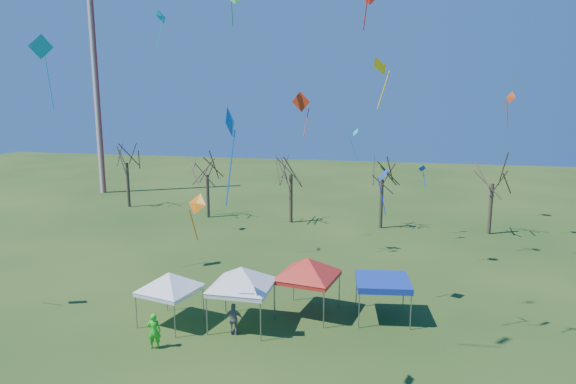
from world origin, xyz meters
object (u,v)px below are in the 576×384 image
tree_4 (494,165)px  tent_red (308,262)px  person_green (154,331)px  person_grey (234,319)px  tent_white_mid (241,271)px  radio_mast (96,89)px  tent_blue (383,282)px  tree_1 (207,159)px  tent_white_west (169,276)px  tree_2 (291,156)px  tree_0 (126,147)px  tree_3 (383,162)px

tree_4 → tent_red: (-12.66, -19.47, -3.03)m
tree_4 → person_green: (-19.21, -24.91, -5.17)m
tent_red → person_grey: 5.11m
tent_white_mid → radio_mast: bearing=131.0°
tent_red → tent_blue: (4.08, 0.26, -0.97)m
tree_1 → tent_white_west: 24.00m
tree_2 → tent_blue: 22.02m
tree_0 → tree_3: (26.88, -3.34, -0.41)m
tent_white_mid → person_green: 5.16m
tree_0 → tent_blue: 35.95m
tent_white_west → tent_white_mid: (3.81, 0.52, 0.38)m
tree_0 → tree_1: tree_0 is taller
tree_2 → tree_4: size_ratio=1.04×
tree_3 → person_green: tree_3 is taller
tree_4 → tent_red: tree_4 is taller
tree_0 → tent_white_west: tree_0 is taller
tree_2 → tent_white_mid: tree_2 is taller
tree_4 → tent_white_west: bearing=-131.4°
tree_3 → tent_white_west: size_ratio=2.17×
person_green → tent_white_west: bearing=-98.2°
tent_white_mid → tent_blue: tent_white_mid is taller
radio_mast → person_green: radio_mast is taller
person_green → tent_white_mid: bearing=-153.2°
tree_3 → tree_4: bearing=-0.3°
tent_blue → tree_3: bearing=92.2°
tree_2 → person_green: (-1.49, -25.28, -5.40)m
tree_3 → person_green: size_ratio=4.46×
tree_4 → tree_3: bearing=179.7°
tree_2 → tent_white_west: bearing=-94.7°
tree_2 → tent_white_mid: 22.40m
tent_white_mid → tree_4: bearing=54.0°
tree_0 → tent_red: 32.99m
tent_white_mid → tent_blue: 7.68m
tree_3 → person_grey: (-6.56, -22.81, -5.24)m
tree_2 → person_grey: (1.83, -23.15, -5.45)m
tree_0 → person_grey: (20.32, -26.15, -5.65)m
tree_4 → person_green: 31.88m
tree_3 → person_grey: bearing=-106.1°
tent_blue → person_green: size_ratio=1.80×
tent_red → person_green: 8.77m
tree_0 → tree_2: size_ratio=1.03×
radio_mast → tent_white_west: (23.77, -32.23, -9.83)m
person_green → tent_red: bearing=-156.6°
tree_3 → tree_1: bearing=177.9°
tree_3 → tent_red: bearing=-99.7°
person_grey → tent_white_west: bearing=-12.7°
radio_mast → person_grey: radio_mast is taller
tree_4 → person_green: size_ratio=4.44×
tent_red → person_green: size_ratio=2.36×
tree_1 → tent_blue: 26.75m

